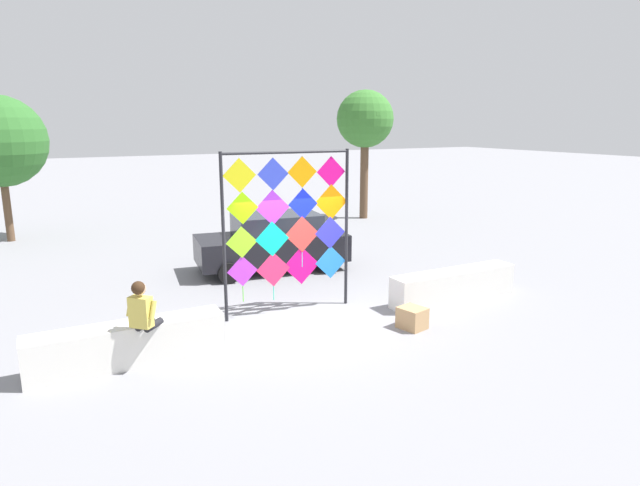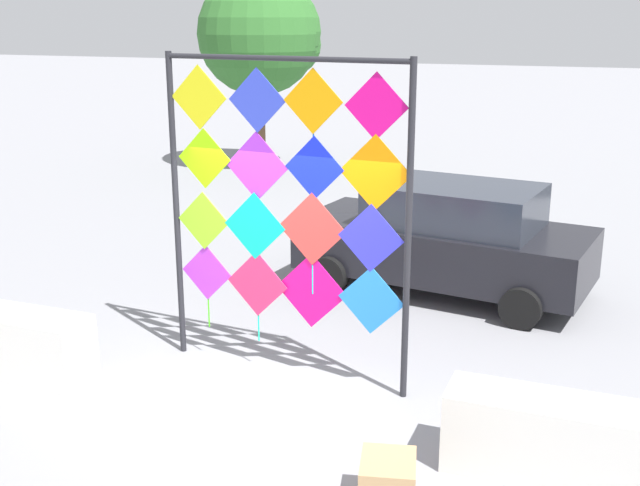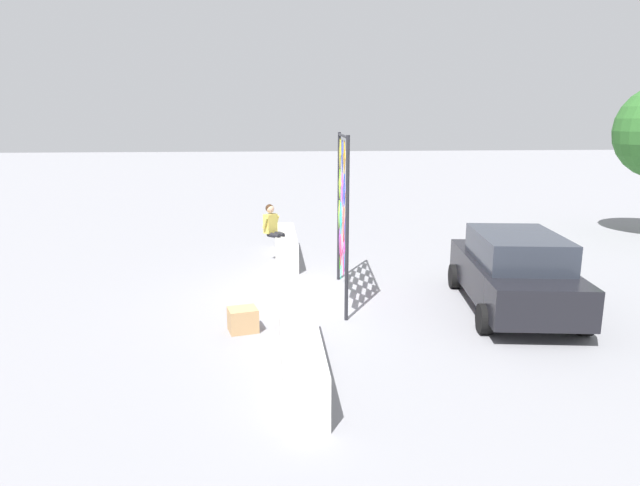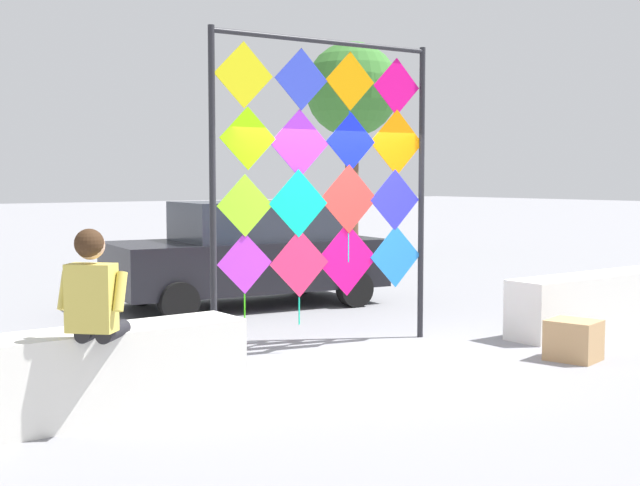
% 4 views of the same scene
% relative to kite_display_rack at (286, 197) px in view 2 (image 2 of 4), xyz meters
% --- Properties ---
extents(ground, '(120.00, 120.00, 0.00)m').
position_rel_kite_display_rack_xyz_m(ground, '(0.05, -0.76, -2.04)').
color(ground, gray).
extents(plaza_ledge_right, '(3.27, 0.57, 0.73)m').
position_rel_kite_display_rack_xyz_m(plaza_ledge_right, '(3.69, -1.12, -1.67)').
color(plaza_ledge_right, silver).
rests_on(plaza_ledge_right, ground).
extents(kite_display_rack, '(2.86, 0.27, 3.53)m').
position_rel_kite_display_rack_xyz_m(kite_display_rack, '(0.00, 0.00, 0.00)').
color(kite_display_rack, '#232328').
rests_on(kite_display_rack, ground).
extents(parked_car, '(4.33, 2.43, 1.60)m').
position_rel_kite_display_rack_xyz_m(parked_car, '(1.05, 3.37, -1.22)').
color(parked_car, black).
rests_on(parked_car, ground).
extents(cardboard_box_large, '(0.56, 0.60, 0.43)m').
position_rel_kite_display_rack_xyz_m(cardboard_box_large, '(1.77, -2.06, -1.82)').
color(cardboard_box_large, tan).
rests_on(cardboard_box_large, ground).
extents(tree_far_right, '(3.10, 3.10, 5.01)m').
position_rel_kite_display_rack_xyz_m(tree_far_right, '(-5.49, 11.31, 1.37)').
color(tree_far_right, brown).
rests_on(tree_far_right, ground).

